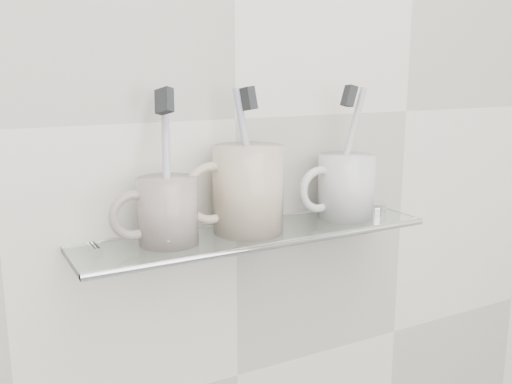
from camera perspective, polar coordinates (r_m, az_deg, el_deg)
wall_back at (r=0.81m, az=-2.05°, el=7.33°), size 2.50×0.00×2.50m
shelf_glass at (r=0.79m, az=0.04°, el=-4.23°), size 0.50×0.12×0.01m
shelf_rail at (r=0.74m, az=2.11°, el=-5.30°), size 0.50×0.01×0.01m
bracket_left at (r=0.76m, az=-15.76°, el=-6.10°), size 0.02×0.03×0.02m
bracket_right at (r=0.94m, az=9.97°, el=-2.38°), size 0.02×0.03×0.02m
mug_left at (r=0.73m, az=-8.79°, el=-1.88°), size 0.09×0.09×0.09m
mug_left_handle at (r=0.72m, az=-12.12°, el=-2.27°), size 0.06×0.01×0.06m
toothbrush_left at (r=0.72m, az=-8.94°, el=2.62°), size 0.04×0.08×0.18m
bristles_left at (r=0.71m, az=-9.16°, el=8.98°), size 0.02×0.03×0.04m
mug_center at (r=0.77m, az=-0.78°, el=0.28°), size 0.11×0.11×0.12m
mug_center_handle at (r=0.75m, az=-4.45°, el=-0.12°), size 0.08×0.01×0.08m
toothbrush_center at (r=0.77m, az=-0.79°, el=3.33°), size 0.03×0.04×0.19m
bristles_center at (r=0.76m, az=-0.81°, el=9.32°), size 0.02×0.03×0.03m
mug_right at (r=0.86m, az=8.99°, el=0.57°), size 0.10×0.10×0.09m
mug_right_handle at (r=0.83m, az=6.36°, el=0.26°), size 0.07×0.01×0.07m
toothbrush_right at (r=0.85m, az=9.11°, el=4.10°), size 0.07×0.01×0.19m
bristles_right at (r=0.85m, az=9.29°, el=9.46°), size 0.02×0.02×0.03m
chrome_cap at (r=0.90m, az=11.68°, el=-1.53°), size 0.04×0.04×0.02m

